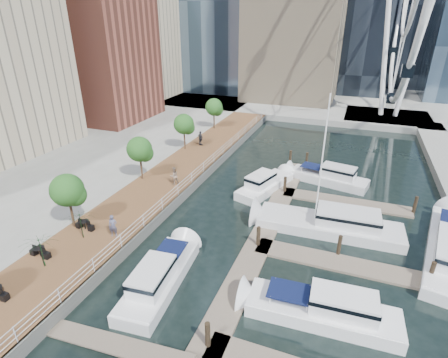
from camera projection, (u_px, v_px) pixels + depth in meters
The scene contains 15 objects.
ground at pixel (177, 307), 21.80m from camera, with size 520.00×520.00×0.00m, color black.
boardwalk at pixel (167, 182), 37.23m from camera, with size 6.00×60.00×1.00m, color brown.
seawall at pixel (193, 187), 36.26m from camera, with size 0.25×60.00×1.00m, color #595954.
land_far at pixel (331, 75), 108.18m from camera, with size 200.00×114.00×1.00m, color gray.
pier at pixel (387, 118), 61.21m from camera, with size 14.00×12.00×1.00m, color gray.
railing at pixel (192, 178), 35.87m from camera, with size 0.10×60.00×1.05m, color white, non-canonical shape.
floating_docks at pixel (326, 241), 27.49m from camera, with size 16.00×34.00×2.60m.
midrise_condos at pixel (51, 42), 49.81m from camera, with size 19.00×67.00×28.00m.
street_trees at pixel (139, 149), 35.58m from camera, with size 2.60×42.60×4.60m.
cafe_tables at pixel (20, 271), 22.89m from camera, with size 2.50×13.70×0.74m.
yacht_foreground at pixel (321, 318), 21.00m from camera, with size 2.62×9.79×2.15m, color white, non-canonical shape.
pedestrian_near at pixel (113, 226), 26.86m from camera, with size 0.66×0.43×1.80m, color #4C4C65.
pedestrian_mid at pixel (174, 176), 35.35m from camera, with size 0.90×0.70×1.85m, color gray.
pedestrian_far at pixel (201, 138), 46.34m from camera, with size 1.13×0.47×1.93m, color #2D2F38.
moored_yachts at pixel (329, 239), 28.54m from camera, with size 24.01×36.47×11.50m.
Camera 1 is at (8.63, -14.31, 16.40)m, focal length 28.00 mm.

